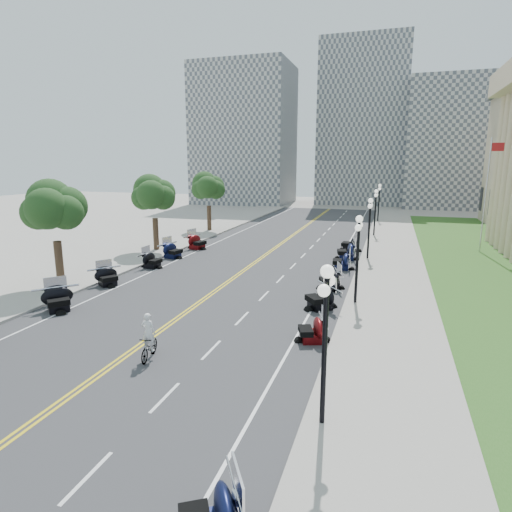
% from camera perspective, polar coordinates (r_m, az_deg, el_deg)
% --- Properties ---
extents(ground, '(160.00, 160.00, 0.00)m').
position_cam_1_polar(ground, '(23.60, -9.28, -7.39)').
color(ground, gray).
extents(road, '(16.00, 90.00, 0.01)m').
position_cam_1_polar(road, '(32.43, -1.35, -1.75)').
color(road, '#333335').
rests_on(road, ground).
extents(centerline_yellow_a, '(0.12, 90.00, 0.00)m').
position_cam_1_polar(centerline_yellow_a, '(32.47, -1.55, -1.72)').
color(centerline_yellow_a, yellow).
rests_on(centerline_yellow_a, road).
extents(centerline_yellow_b, '(0.12, 90.00, 0.00)m').
position_cam_1_polar(centerline_yellow_b, '(32.39, -1.14, -1.75)').
color(centerline_yellow_b, yellow).
rests_on(centerline_yellow_b, road).
extents(edge_line_north, '(0.12, 90.00, 0.00)m').
position_cam_1_polar(edge_line_north, '(31.02, 9.93, -2.58)').
color(edge_line_north, white).
rests_on(edge_line_north, road).
extents(edge_line_south, '(0.12, 90.00, 0.00)m').
position_cam_1_polar(edge_line_south, '(34.97, -11.32, -0.93)').
color(edge_line_south, white).
rests_on(edge_line_south, road).
extents(lane_dash_3, '(0.12, 2.00, 0.00)m').
position_cam_1_polar(lane_dash_3, '(13.10, -21.57, -25.72)').
color(lane_dash_3, white).
rests_on(lane_dash_3, road).
extents(lane_dash_4, '(0.12, 2.00, 0.00)m').
position_cam_1_polar(lane_dash_4, '(15.80, -12.03, -17.94)').
color(lane_dash_4, white).
rests_on(lane_dash_4, road).
extents(lane_dash_5, '(0.12, 2.00, 0.00)m').
position_cam_1_polar(lane_dash_5, '(18.96, -5.97, -12.33)').
color(lane_dash_5, white).
rests_on(lane_dash_5, road).
extents(lane_dash_6, '(0.12, 2.00, 0.00)m').
position_cam_1_polar(lane_dash_6, '(22.40, -1.87, -8.29)').
color(lane_dash_6, white).
rests_on(lane_dash_6, road).
extents(lane_dash_7, '(0.12, 2.00, 0.00)m').
position_cam_1_polar(lane_dash_7, '(25.99, 1.07, -5.33)').
color(lane_dash_7, white).
rests_on(lane_dash_7, road).
extents(lane_dash_8, '(0.12, 2.00, 0.00)m').
position_cam_1_polar(lane_dash_8, '(29.69, 3.26, -3.08)').
color(lane_dash_8, white).
rests_on(lane_dash_8, road).
extents(lane_dash_9, '(0.12, 2.00, 0.00)m').
position_cam_1_polar(lane_dash_9, '(33.46, 4.96, -1.33)').
color(lane_dash_9, white).
rests_on(lane_dash_9, road).
extents(lane_dash_10, '(0.12, 2.00, 0.00)m').
position_cam_1_polar(lane_dash_10, '(37.28, 6.31, 0.06)').
color(lane_dash_10, white).
rests_on(lane_dash_10, road).
extents(lane_dash_11, '(0.12, 2.00, 0.00)m').
position_cam_1_polar(lane_dash_11, '(41.13, 7.41, 1.19)').
color(lane_dash_11, white).
rests_on(lane_dash_11, road).
extents(lane_dash_12, '(0.12, 2.00, 0.00)m').
position_cam_1_polar(lane_dash_12, '(45.01, 8.32, 2.13)').
color(lane_dash_12, white).
rests_on(lane_dash_12, road).
extents(lane_dash_13, '(0.12, 2.00, 0.00)m').
position_cam_1_polar(lane_dash_13, '(48.91, 9.09, 2.92)').
color(lane_dash_13, white).
rests_on(lane_dash_13, road).
extents(lane_dash_14, '(0.12, 2.00, 0.00)m').
position_cam_1_polar(lane_dash_14, '(52.82, 9.74, 3.59)').
color(lane_dash_14, white).
rests_on(lane_dash_14, road).
extents(lane_dash_15, '(0.12, 2.00, 0.00)m').
position_cam_1_polar(lane_dash_15, '(56.74, 10.30, 4.17)').
color(lane_dash_15, white).
rests_on(lane_dash_15, road).
extents(lane_dash_16, '(0.12, 2.00, 0.00)m').
position_cam_1_polar(lane_dash_16, '(60.68, 10.80, 4.67)').
color(lane_dash_16, white).
rests_on(lane_dash_16, road).
extents(lane_dash_17, '(0.12, 2.00, 0.00)m').
position_cam_1_polar(lane_dash_17, '(64.62, 11.23, 5.11)').
color(lane_dash_17, white).
rests_on(lane_dash_17, road).
extents(lane_dash_18, '(0.12, 2.00, 0.00)m').
position_cam_1_polar(lane_dash_18, '(68.57, 11.61, 5.51)').
color(lane_dash_18, white).
rests_on(lane_dash_18, road).
extents(lane_dash_19, '(0.12, 2.00, 0.00)m').
position_cam_1_polar(lane_dash_19, '(72.52, 11.95, 5.85)').
color(lane_dash_19, white).
rests_on(lane_dash_19, road).
extents(sidewalk_north, '(5.00, 90.00, 0.15)m').
position_cam_1_polar(sidewalk_north, '(30.77, 17.52, -2.98)').
color(sidewalk_north, '#9E9991').
rests_on(sidewalk_north, ground).
extents(sidewalk_south, '(5.00, 90.00, 0.15)m').
position_cam_1_polar(sidewalk_south, '(37.08, -16.89, -0.37)').
color(sidewalk_south, '#9E9991').
rests_on(sidewalk_south, ground).
extents(lawn, '(9.00, 60.00, 0.10)m').
position_cam_1_polar(lawn, '(39.25, 27.85, -0.64)').
color(lawn, '#356023').
rests_on(lawn, ground).
extents(distant_block_a, '(18.00, 14.00, 26.00)m').
position_cam_1_polar(distant_block_a, '(86.63, -1.55, 15.74)').
color(distant_block_a, gray).
rests_on(distant_block_a, ground).
extents(distant_block_b, '(16.00, 12.00, 30.00)m').
position_cam_1_polar(distant_block_b, '(88.26, 14.05, 16.63)').
color(distant_block_b, gray).
rests_on(distant_block_b, ground).
extents(distant_block_c, '(20.00, 14.00, 22.00)m').
position_cam_1_polar(distant_block_c, '(85.63, 26.19, 13.21)').
color(distant_block_c, gray).
rests_on(distant_block_c, ground).
extents(street_lamp_1, '(0.50, 1.20, 4.90)m').
position_cam_1_polar(street_lamp_1, '(13.00, 9.12, -11.93)').
color(street_lamp_1, black).
rests_on(street_lamp_1, sidewalk_north).
extents(street_lamp_2, '(0.50, 1.20, 4.90)m').
position_cam_1_polar(street_lamp_2, '(24.39, 13.35, -0.55)').
color(street_lamp_2, black).
rests_on(street_lamp_2, sidewalk_north).
extents(street_lamp_3, '(0.50, 1.20, 4.90)m').
position_cam_1_polar(street_lamp_3, '(36.18, 14.84, 3.51)').
color(street_lamp_3, black).
rests_on(street_lamp_3, sidewalk_north).
extents(street_lamp_4, '(0.50, 1.20, 4.90)m').
position_cam_1_polar(street_lamp_4, '(48.07, 15.59, 5.58)').
color(street_lamp_4, black).
rests_on(street_lamp_4, sidewalk_north).
extents(street_lamp_5, '(0.50, 1.20, 4.90)m').
position_cam_1_polar(street_lamp_5, '(60.01, 16.05, 6.82)').
color(street_lamp_5, black).
rests_on(street_lamp_5, sidewalk_north).
extents(flagpole, '(1.10, 0.20, 10.00)m').
position_cam_1_polar(flagpole, '(42.57, 28.28, 6.99)').
color(flagpole, silver).
rests_on(flagpole, ground).
extents(tree_2, '(4.80, 4.80, 9.20)m').
position_cam_1_polar(tree_2, '(29.85, -25.30, 5.11)').
color(tree_2, '#235619').
rests_on(tree_2, sidewalk_south).
extents(tree_3, '(4.80, 4.80, 9.20)m').
position_cam_1_polar(tree_3, '(39.46, -13.43, 7.44)').
color(tree_3, '#235619').
rests_on(tree_3, sidewalk_south).
extents(tree_4, '(4.80, 4.80, 9.20)m').
position_cam_1_polar(tree_4, '(50.11, -6.35, 8.68)').
color(tree_4, '#235619').
rests_on(tree_4, sidewalk_south).
extents(motorcycle_n_5, '(2.31, 2.31, 1.27)m').
position_cam_1_polar(motorcycle_n_5, '(19.62, 7.49, -9.52)').
color(motorcycle_n_5, '#590A0C').
rests_on(motorcycle_n_5, road).
extents(motorcycle_n_6, '(2.99, 2.99, 1.49)m').
position_cam_1_polar(motorcycle_n_6, '(23.82, 8.58, -5.29)').
color(motorcycle_n_6, black).
rests_on(motorcycle_n_6, road).
extents(motorcycle_n_7, '(2.50, 2.50, 1.37)m').
position_cam_1_polar(motorcycle_n_7, '(27.63, 9.86, -2.98)').
color(motorcycle_n_7, black).
rests_on(motorcycle_n_7, road).
extents(motorcycle_n_8, '(2.24, 2.24, 1.44)m').
position_cam_1_polar(motorcycle_n_8, '(32.84, 11.35, -0.52)').
color(motorcycle_n_8, black).
rests_on(motorcycle_n_8, road).
extents(motorcycle_n_9, '(2.62, 2.62, 1.57)m').
position_cam_1_polar(motorcycle_n_9, '(36.24, 11.96, 0.75)').
color(motorcycle_n_9, black).
rests_on(motorcycle_n_9, road).
extents(motorcycle_n_10, '(2.39, 2.39, 1.55)m').
position_cam_1_polar(motorcycle_n_10, '(39.85, 12.43, 1.76)').
color(motorcycle_n_10, black).
rests_on(motorcycle_n_10, road).
extents(motorcycle_s_5, '(2.91, 2.91, 1.44)m').
position_cam_1_polar(motorcycle_s_5, '(25.63, -24.92, -5.11)').
color(motorcycle_s_5, black).
rests_on(motorcycle_s_5, road).
extents(motorcycle_s_6, '(2.63, 2.63, 1.33)m').
position_cam_1_polar(motorcycle_s_6, '(29.62, -19.21, -2.50)').
color(motorcycle_s_6, black).
rests_on(motorcycle_s_6, road).
extents(motorcycle_s_7, '(2.04, 2.04, 1.34)m').
position_cam_1_polar(motorcycle_s_7, '(33.61, -13.69, -0.43)').
color(motorcycle_s_7, black).
rests_on(motorcycle_s_7, road).
extents(motorcycle_s_8, '(2.46, 2.46, 1.44)m').
position_cam_1_polar(motorcycle_s_8, '(36.69, -11.06, 0.84)').
color(motorcycle_s_8, black).
rests_on(motorcycle_s_8, road).
extents(motorcycle_s_9, '(2.62, 2.62, 1.50)m').
position_cam_1_polar(motorcycle_s_9, '(40.15, -7.86, 1.98)').
color(motorcycle_s_9, '#590A0C').
rests_on(motorcycle_s_9, road).
extents(bicycle, '(0.78, 1.78, 1.04)m').
position_cam_1_polar(bicycle, '(18.44, -14.05, -11.66)').
color(bicycle, '#A51414').
rests_on(bicycle, road).
extents(cyclist_rider, '(0.59, 0.39, 1.63)m').
position_cam_1_polar(cyclist_rider, '(17.95, -14.27, -7.77)').
color(cyclist_rider, beige).
rests_on(cyclist_rider, bicycle).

